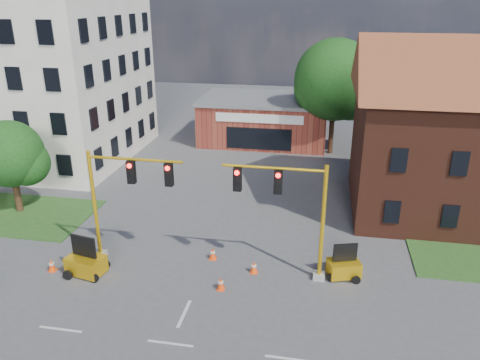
{
  "coord_description": "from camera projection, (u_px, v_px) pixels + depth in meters",
  "views": [
    {
      "loc": [
        5.67,
        -14.89,
        13.6
      ],
      "look_at": [
        1.15,
        10.0,
        3.55
      ],
      "focal_mm": 35.0,
      "sensor_mm": 36.0,
      "label": 1
    }
  ],
  "objects": [
    {
      "name": "ground",
      "position": [
        170.0,
        343.0,
        19.58
      ],
      "size": [
        120.0,
        120.0,
        0.0
      ],
      "primitive_type": "plane",
      "color": "#4A4A4D",
      "rests_on": "ground"
    },
    {
      "name": "office_block",
      "position": [
        17.0,
        37.0,
        39.12
      ],
      "size": [
        18.4,
        15.4,
        20.6
      ],
      "color": "beige",
      "rests_on": "ground"
    },
    {
      "name": "brick_shop",
      "position": [
        265.0,
        119.0,
        46.19
      ],
      "size": [
        12.4,
        8.4,
        4.3
      ],
      "color": "maroon",
      "rests_on": "ground"
    },
    {
      "name": "tree_large",
      "position": [
        339.0,
        83.0,
        40.83
      ],
      "size": [
        7.51,
        7.15,
        10.26
      ],
      "color": "#342013",
      "rests_on": "ground"
    },
    {
      "name": "tree_nw_front",
      "position": [
        14.0,
        156.0,
        30.09
      ],
      "size": [
        4.54,
        4.32,
        6.25
      ],
      "color": "#342013",
      "rests_on": "ground"
    },
    {
      "name": "signal_mast_west",
      "position": [
        122.0,
        194.0,
        24.34
      ],
      "size": [
        5.3,
        0.6,
        6.2
      ],
      "color": "#969691",
      "rests_on": "ground"
    },
    {
      "name": "signal_mast_east",
      "position": [
        290.0,
        207.0,
        22.89
      ],
      "size": [
        5.3,
        0.6,
        6.2
      ],
      "color": "#969691",
      "rests_on": "ground"
    },
    {
      "name": "trailer_west",
      "position": [
        86.0,
        263.0,
        24.23
      ],
      "size": [
        2.07,
        1.59,
        2.11
      ],
      "rotation": [
        0.0,
        0.0,
        -0.21
      ],
      "color": "gold",
      "rests_on": "ground"
    },
    {
      "name": "trailer_east",
      "position": [
        344.0,
        267.0,
        24.04
      ],
      "size": [
        1.85,
        1.51,
        1.82
      ],
      "rotation": [
        0.0,
        0.0,
        0.31
      ],
      "color": "gold",
      "rests_on": "ground"
    },
    {
      "name": "cone_a",
      "position": [
        52.0,
        265.0,
        24.61
      ],
      "size": [
        0.4,
        0.4,
        0.7
      ],
      "color": "#FF450D",
      "rests_on": "ground"
    },
    {
      "name": "cone_b",
      "position": [
        221.0,
        283.0,
        23.05
      ],
      "size": [
        0.4,
        0.4,
        0.7
      ],
      "color": "#FF450D",
      "rests_on": "ground"
    },
    {
      "name": "cone_c",
      "position": [
        213.0,
        254.0,
        25.72
      ],
      "size": [
        0.4,
        0.4,
        0.7
      ],
      "color": "#FF450D",
      "rests_on": "ground"
    },
    {
      "name": "cone_d",
      "position": [
        254.0,
        267.0,
        24.44
      ],
      "size": [
        0.4,
        0.4,
        0.7
      ],
      "color": "#FF450D",
      "rests_on": "ground"
    },
    {
      "name": "pickup_white",
      "position": [
        424.0,
        218.0,
        29.01
      ],
      "size": [
        5.36,
        2.79,
        1.44
      ],
      "primitive_type": "imported",
      "rotation": [
        0.0,
        0.0,
        1.65
      ],
      "color": "silver",
      "rests_on": "ground"
    }
  ]
}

